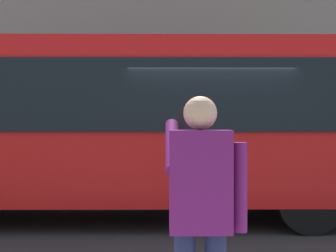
{
  "coord_description": "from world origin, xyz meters",
  "views": [
    {
      "loc": [
        0.7,
        7.93,
        1.67
      ],
      "look_at": [
        0.64,
        -0.55,
        1.63
      ],
      "focal_mm": 50.15,
      "sensor_mm": 36.0,
      "label": 1
    }
  ],
  "objects": [
    {
      "name": "ground_plane",
      "position": [
        0.0,
        0.0,
        0.0
      ],
      "size": [
        60.0,
        60.0,
        0.0
      ],
      "primitive_type": "plane",
      "color": "#2B2B2D"
    },
    {
      "name": "pedestrian_photographer",
      "position": [
        0.47,
        4.89,
        1.14
      ],
      "size": [
        0.53,
        0.52,
        1.7
      ],
      "color": "#1E2347",
      "rests_on": "sidewalk_curb"
    },
    {
      "name": "red_bus",
      "position": [
        1.53,
        -0.23,
        1.68
      ],
      "size": [
        9.05,
        2.54,
        3.08
      ],
      "color": "red",
      "rests_on": "ground_plane"
    }
  ]
}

